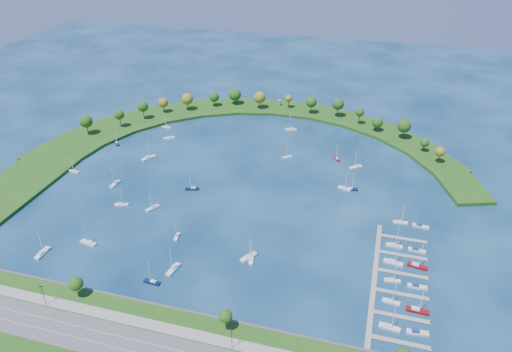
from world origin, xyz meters
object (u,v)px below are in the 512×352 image
(moored_boat_0, at_px, (149,157))
(moored_boat_1, at_px, (249,257))
(moored_boat_17, at_px, (167,127))
(docked_boat_5, at_px, (417,287))
(moored_boat_4, at_px, (356,167))
(moored_boat_6, at_px, (74,171))
(moored_boat_8, at_px, (351,189))
(moored_boat_18, at_px, (121,204))
(moored_boat_20, at_px, (42,253))
(moored_boat_15, at_px, (88,242))
(docked_boat_0, at_px, (390,327))
(docked_boat_8, at_px, (394,245))
(docked_boat_10, at_px, (400,222))
(docked_boat_6, at_px, (393,262))
(moored_boat_19, at_px, (169,138))
(moored_boat_13, at_px, (153,207))
(moored_boat_16, at_px, (115,183))
(docked_boat_11, at_px, (420,226))
(moored_boat_10, at_px, (252,259))
(docked_boat_4, at_px, (392,280))
(moored_boat_7, at_px, (344,188))
(harbor_tower, at_px, (279,103))
(docked_boat_3, at_px, (417,310))
(docked_boat_1, at_px, (417,333))
(docked_boat_2, at_px, (391,301))
(moored_boat_3, at_px, (152,281))
(moored_boat_11, at_px, (177,236))
(docked_boat_7, at_px, (417,266))
(moored_boat_9, at_px, (173,269))
(moored_boat_12, at_px, (337,158))
(moored_boat_14, at_px, (287,157))
(moored_boat_2, at_px, (117,143))
(dock_system, at_px, (391,282))
(moored_boat_21, at_px, (192,188))
(moored_boat_5, at_px, (291,129))

(moored_boat_0, bearing_deg, moored_boat_1, -99.33)
(moored_boat_17, distance_m, docked_boat_5, 213.26)
(moored_boat_4, height_order, moored_boat_6, moored_boat_4)
(moored_boat_8, distance_m, moored_boat_18, 128.89)
(moored_boat_20, bearing_deg, moored_boat_15, -52.10)
(moored_boat_4, height_order, docked_boat_0, moored_boat_4)
(docked_boat_8, height_order, docked_boat_10, docked_boat_8)
(docked_boat_6, relative_size, docked_boat_8, 1.11)
(moored_boat_19, distance_m, docked_boat_10, 167.72)
(docked_boat_0, distance_m, docked_boat_5, 28.46)
(moored_boat_6, relative_size, moored_boat_13, 0.86)
(moored_boat_16, bearing_deg, docked_boat_10, 95.64)
(moored_boat_17, xyz_separation_m, docked_boat_11, (176.54, -76.23, -0.24))
(moored_boat_10, xyz_separation_m, docked_boat_4, (63.16, 3.24, -0.01))
(moored_boat_17, height_order, docked_boat_8, docked_boat_8)
(moored_boat_4, relative_size, moored_boat_16, 1.03)
(moored_boat_7, bearing_deg, docked_boat_10, -21.74)
(moored_boat_4, height_order, moored_boat_18, moored_boat_4)
(moored_boat_15, bearing_deg, harbor_tower, -95.30)
(moored_boat_16, distance_m, docked_boat_3, 178.04)
(moored_boat_16, bearing_deg, docked_boat_8, 88.27)
(moored_boat_1, relative_size, docked_boat_6, 1.01)
(docked_boat_1, height_order, docked_boat_2, docked_boat_2)
(docked_boat_6, bearing_deg, moored_boat_17, 156.37)
(moored_boat_3, bearing_deg, moored_boat_8, -123.01)
(docked_boat_11, bearing_deg, docked_boat_6, -102.16)
(moored_boat_6, relative_size, moored_boat_11, 1.12)
(moored_boat_1, xyz_separation_m, docked_boat_7, (75.34, 14.94, -0.00))
(moored_boat_9, xyz_separation_m, moored_boat_12, (56.73, 125.90, -0.09))
(moored_boat_9, xyz_separation_m, moored_boat_10, (32.01, 16.39, -0.06))
(moored_boat_15, xyz_separation_m, docked_boat_2, (142.68, -0.01, -0.05))
(moored_boat_7, bearing_deg, moored_boat_10, -97.41)
(docked_boat_1, bearing_deg, moored_boat_14, 115.57)
(moored_boat_7, xyz_separation_m, docked_boat_11, (41.79, -26.16, -0.28))
(moored_boat_2, height_order, moored_boat_20, moored_boat_20)
(harbor_tower, relative_size, moored_boat_4, 0.38)
(moored_boat_7, relative_size, docked_boat_3, 0.84)
(moored_boat_12, xyz_separation_m, docked_boat_11, (50.79, -61.22, -0.24))
(moored_boat_7, distance_m, moored_boat_11, 100.58)
(moored_boat_3, bearing_deg, dock_system, -160.38)
(moored_boat_21, xyz_separation_m, docked_boat_3, (123.93, -62.44, 0.06))
(moored_boat_4, bearing_deg, moored_boat_17, -48.10)
(moored_boat_3, distance_m, moored_boat_13, 58.46)
(moored_boat_12, relative_size, moored_boat_17, 1.02)
(docked_boat_3, xyz_separation_m, docked_boat_10, (-8.07, 61.16, -0.07))
(docked_boat_3, relative_size, docked_boat_7, 1.03)
(docked_boat_4, bearing_deg, docked_boat_2, -95.95)
(dock_system, height_order, moored_boat_3, moored_boat_3)
(docked_boat_4, bearing_deg, moored_boat_5, 112.26)
(docked_boat_5, xyz_separation_m, docked_boat_6, (-10.47, 13.35, 0.32))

